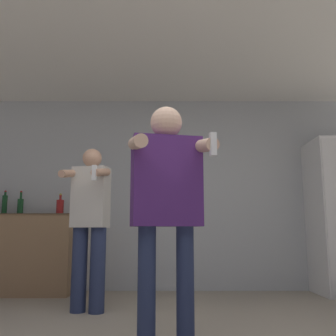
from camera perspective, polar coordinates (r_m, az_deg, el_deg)
The scene contains 8 objects.
wall_back at distance 5.05m, azimuth 0.06°, elevation -3.73°, with size 7.00×0.06×2.55m.
ceiling_slab at distance 3.92m, azimuth -0.03°, elevation 18.04°, with size 7.00×3.57×0.05m.
counter at distance 5.10m, azimuth -21.95°, elevation -12.00°, with size 1.47×0.56×0.97m.
bottle_clear_vodka at distance 5.18m, azimuth -21.31°, elevation -5.39°, with size 0.07×0.07×0.31m.
bottle_tall_gin at distance 5.26m, azimuth -23.36°, elevation -5.10°, with size 0.06×0.06×0.31m.
bottle_amber_bourbon at distance 5.01m, azimuth -15.86°, elevation -5.69°, with size 0.09×0.09×0.27m.
person_woman_foreground at distance 2.45m, azimuth 0.06°, elevation -4.37°, with size 0.58×0.53×1.59m.
person_man_side at distance 3.76m, azimuth -11.55°, elevation -7.96°, with size 0.46×0.50×1.58m.
Camera 1 is at (0.02, -1.94, 0.75)m, focal length 40.00 mm.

